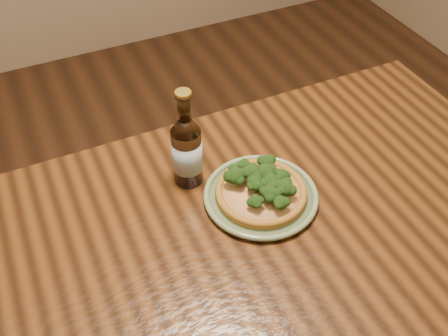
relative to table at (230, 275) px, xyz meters
name	(u,v)px	position (x,y,z in m)	size (l,w,h in m)	color
table	(230,275)	(0.00, 0.00, 0.00)	(1.60, 0.90, 0.75)	#44250E
plate	(261,196)	(0.13, 0.11, 0.10)	(0.27, 0.27, 0.02)	#667C56
pizza	(261,189)	(0.13, 0.11, 0.13)	(0.22, 0.22, 0.07)	olive
beer_bottle	(187,150)	(0.00, 0.24, 0.19)	(0.07, 0.07, 0.26)	black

